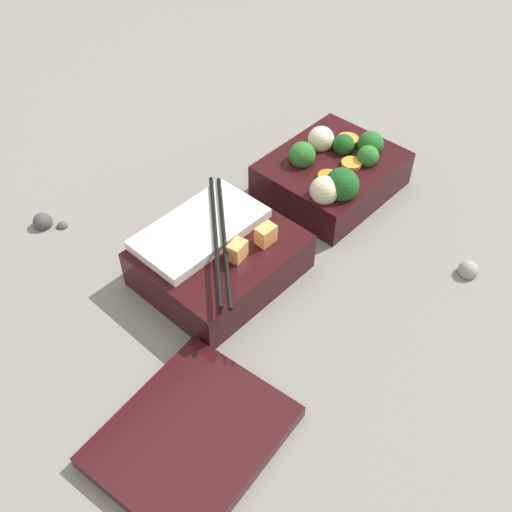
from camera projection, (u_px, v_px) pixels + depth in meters
ground_plane at (290, 227)px, 0.78m from camera, size 3.00×3.00×0.00m
bento_tray_vegetable at (333, 173)px, 0.81m from camera, size 0.18×0.15×0.08m
bento_tray_rice at (218, 257)px, 0.70m from camera, size 0.18×0.16×0.07m
bento_lid at (192, 436)px, 0.56m from camera, size 0.19×0.16×0.02m
pebble_0 at (62, 225)px, 0.78m from camera, size 0.01×0.01×0.01m
pebble_1 at (468, 270)px, 0.72m from camera, size 0.02×0.02×0.02m
pebble_2 at (43, 222)px, 0.78m from camera, size 0.02×0.02×0.02m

